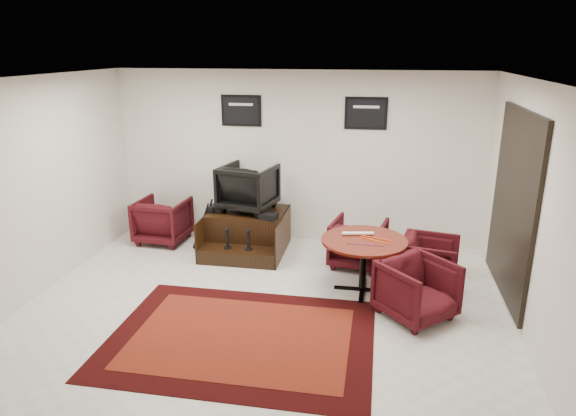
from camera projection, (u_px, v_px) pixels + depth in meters
The scene contains 16 objects.
ground at pixel (263, 307), 6.46m from camera, with size 6.00×6.00×0.00m, color silver.
room_shell at pixel (298, 168), 5.97m from camera, with size 6.02×5.02×2.81m.
area_rug at pixel (241, 337), 5.78m from camera, with size 2.95×2.21×0.01m.
shine_podium at pixel (247, 232), 8.22m from camera, with size 1.23×1.27×0.63m.
shine_chair at pixel (248, 185), 8.12m from camera, with size 0.79×0.74×0.82m, color black.
shoes_pair at pixel (217, 208), 8.15m from camera, with size 0.24×0.29×0.10m.
polish_kit at pixel (268, 216), 7.78m from camera, with size 0.26×0.18×0.09m, color black.
umbrella_black at pixel (202, 225), 8.19m from camera, with size 0.30×0.11×0.82m, color black, non-canonical shape.
umbrella_hooked at pixel (205, 222), 8.27m from camera, with size 0.32×0.12×0.86m, color black, non-canonical shape.
armchair_side at pixel (163, 218), 8.55m from camera, with size 0.79×0.74×0.81m, color black.
meeting_table at pixel (364, 246), 6.72m from camera, with size 1.12×1.12×0.73m.
table_chair_back at pixel (358, 241), 7.60m from camera, with size 0.76×0.71×0.78m, color black.
table_chair_window at pixel (430, 259), 6.97m from camera, with size 0.73×0.68×0.75m, color black.
table_chair_corner at pixel (417, 287), 6.12m from camera, with size 0.77×0.72×0.79m, color black.
paper_roll at pixel (358, 234), 6.83m from camera, with size 0.05×0.05×0.42m, color silver.
table_clutter at pixel (372, 241), 6.63m from camera, with size 0.56×0.36×0.01m.
Camera 1 is at (1.33, -5.64, 3.14)m, focal length 32.00 mm.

